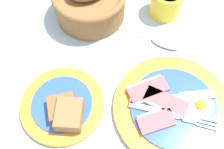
% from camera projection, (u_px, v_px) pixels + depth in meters
% --- Properties ---
extents(ground_plane, '(3.00, 3.00, 0.00)m').
position_uv_depth(ground_plane, '(136.00, 124.00, 0.55)').
color(ground_plane, '#A3BCD1').
extents(breakfast_plate, '(0.26, 0.26, 0.03)m').
position_uv_depth(breakfast_plate, '(173.00, 108.00, 0.56)').
color(breakfast_plate, orange).
rests_on(breakfast_plate, ground_plane).
extents(bread_plate, '(0.18, 0.18, 0.05)m').
position_uv_depth(bread_plate, '(64.00, 107.00, 0.55)').
color(bread_plate, orange).
rests_on(bread_plate, ground_plane).
extents(sugar_cup, '(0.08, 0.08, 0.07)m').
position_uv_depth(sugar_cup, '(166.00, 1.00, 0.67)').
color(sugar_cup, yellow).
rests_on(sugar_cup, ground_plane).
extents(bread_basket, '(0.18, 0.18, 0.11)m').
position_uv_depth(bread_basket, '(90.00, 1.00, 0.65)').
color(bread_basket, brown).
rests_on(bread_basket, ground_plane).
extents(teaspoon_stray, '(0.17, 0.13, 0.01)m').
position_uv_depth(teaspoon_stray, '(155.00, 40.00, 0.65)').
color(teaspoon_stray, silver).
rests_on(teaspoon_stray, ground_plane).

